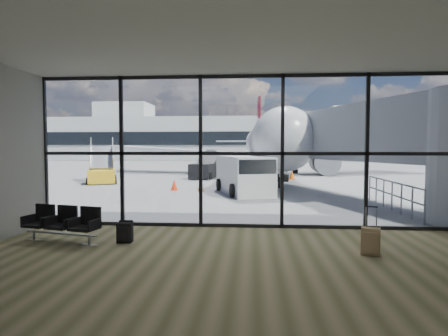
# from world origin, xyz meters

# --- Properties ---
(ground) EXTENTS (220.00, 220.00, 0.00)m
(ground) POSITION_xyz_m (0.00, 40.00, 0.00)
(ground) COLOR slate
(ground) RESTS_ON ground
(lounge_shell) EXTENTS (12.02, 8.01, 4.51)m
(lounge_shell) POSITION_xyz_m (0.00, -4.80, 2.65)
(lounge_shell) COLOR brown
(lounge_shell) RESTS_ON ground
(glass_curtain_wall) EXTENTS (12.10, 0.12, 4.50)m
(glass_curtain_wall) POSITION_xyz_m (0.00, 0.00, 2.25)
(glass_curtain_wall) COLOR white
(glass_curtain_wall) RESTS_ON ground
(jet_bridge) EXTENTS (8.00, 16.50, 4.33)m
(jet_bridge) POSITION_xyz_m (4.90, 7.07, 2.76)
(jet_bridge) COLOR gray
(jet_bridge) RESTS_ON ground
(apron_railing) EXTENTS (0.06, 5.46, 1.11)m
(apron_railing) POSITION_xyz_m (5.60, 3.50, 0.72)
(apron_railing) COLOR gray
(apron_railing) RESTS_ON ground
(far_terminal) EXTENTS (80.00, 12.20, 11.00)m
(far_terminal) POSITION_xyz_m (-0.59, 61.97, 4.21)
(far_terminal) COLOR #B5B5B0
(far_terminal) RESTS_ON ground
(tree_0) EXTENTS (4.95, 4.95, 7.12)m
(tree_0) POSITION_xyz_m (-45.00, 72.00, 4.63)
(tree_0) COLOR #382619
(tree_0) RESTS_ON ground
(tree_1) EXTENTS (5.61, 5.61, 8.07)m
(tree_1) POSITION_xyz_m (-39.00, 72.00, 5.25)
(tree_1) COLOR #382619
(tree_1) RESTS_ON ground
(tree_2) EXTENTS (6.27, 6.27, 9.03)m
(tree_2) POSITION_xyz_m (-33.00, 72.00, 5.88)
(tree_2) COLOR #382619
(tree_2) RESTS_ON ground
(tree_3) EXTENTS (4.95, 4.95, 7.12)m
(tree_3) POSITION_xyz_m (-27.00, 72.00, 4.63)
(tree_3) COLOR #382619
(tree_3) RESTS_ON ground
(tree_4) EXTENTS (5.61, 5.61, 8.07)m
(tree_4) POSITION_xyz_m (-21.00, 72.00, 5.25)
(tree_4) COLOR #382619
(tree_4) RESTS_ON ground
(tree_5) EXTENTS (6.27, 6.27, 9.03)m
(tree_5) POSITION_xyz_m (-15.00, 72.00, 5.88)
(tree_5) COLOR #382619
(tree_5) RESTS_ON ground
(seating_row) EXTENTS (2.04, 0.98, 0.91)m
(seating_row) POSITION_xyz_m (-4.41, -2.01, 0.50)
(seating_row) COLOR gray
(seating_row) RESTS_ON ground
(backpack) EXTENTS (0.37, 0.34, 0.55)m
(backpack) POSITION_xyz_m (-2.84, -2.01, 0.27)
(backpack) COLOR black
(backpack) RESTS_ON ground
(suitcase) EXTENTS (0.45, 0.38, 1.08)m
(suitcase) POSITION_xyz_m (2.93, -2.68, 0.33)
(suitcase) COLOR #8C724E
(suitcase) RESTS_ON ground
(airliner) EXTENTS (30.37, 35.15, 9.05)m
(airliner) POSITION_xyz_m (1.60, 24.43, 2.76)
(airliner) COLOR silver
(airliner) RESTS_ON ground
(service_van) EXTENTS (3.19, 4.79, 1.92)m
(service_van) POSITION_xyz_m (-0.07, 8.11, 0.98)
(service_van) COLOR silver
(service_van) RESTS_ON ground
(belt_loader) EXTENTS (2.16, 4.49, 1.98)m
(belt_loader) POSITION_xyz_m (-3.34, 17.60, 0.67)
(belt_loader) COLOR black
(belt_loader) RESTS_ON ground
(mobile_stairs) EXTENTS (2.74, 3.81, 2.44)m
(mobile_stairs) POSITION_xyz_m (-9.77, 13.37, 0.59)
(mobile_stairs) COLOR gold
(mobile_stairs) RESTS_ON ground
(traffic_cone_a) EXTENTS (0.41, 0.41, 0.59)m
(traffic_cone_a) POSITION_xyz_m (-4.00, 9.41, 0.28)
(traffic_cone_a) COLOR #FF330D
(traffic_cone_a) RESTS_ON ground
(traffic_cone_b) EXTENTS (0.37, 0.37, 0.53)m
(traffic_cone_b) POSITION_xyz_m (-2.47, 9.00, 0.25)
(traffic_cone_b) COLOR orange
(traffic_cone_b) RESTS_ON ground
(traffic_cone_c) EXTENTS (0.47, 0.47, 0.68)m
(traffic_cone_c) POSITION_xyz_m (3.26, 17.00, 0.32)
(traffic_cone_c) COLOR #E85F0C
(traffic_cone_c) RESTS_ON ground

